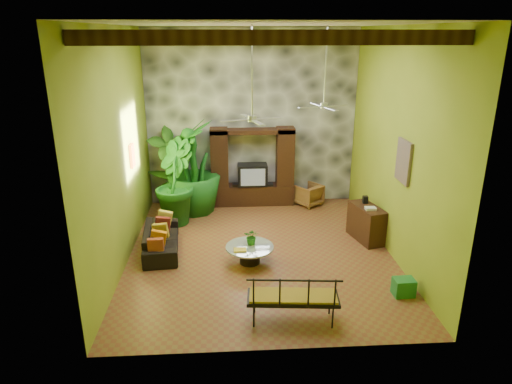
{
  "coord_description": "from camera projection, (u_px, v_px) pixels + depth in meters",
  "views": [
    {
      "loc": [
        -0.71,
        -9.58,
        4.86
      ],
      "look_at": [
        -0.08,
        0.2,
        1.41
      ],
      "focal_mm": 32.0,
      "sensor_mm": 36.0,
      "label": 1
    }
  ],
  "objects": [
    {
      "name": "coffee_table",
      "position": [
        250.0,
        252.0,
        10.07
      ],
      "size": [
        1.06,
        1.06,
        0.4
      ],
      "rotation": [
        0.0,
        0.0,
        -0.04
      ],
      "color": "black",
      "rests_on": "ground"
    },
    {
      "name": "wall_art_mask",
      "position": [
        132.0,
        156.0,
        10.74
      ],
      "size": [
        0.06,
        0.32,
        0.55
      ],
      "primitive_type": "cube",
      "color": "gold",
      "rests_on": "left_wall"
    },
    {
      "name": "yellow_tray",
      "position": [
        240.0,
        250.0,
        9.83
      ],
      "size": [
        0.28,
        0.2,
        0.03
      ],
      "primitive_type": "cube",
      "rotation": [
        0.0,
        0.0,
        0.02
      ],
      "color": "yellow",
      "rests_on": "coffee_table"
    },
    {
      "name": "entertainment_center",
      "position": [
        252.0,
        173.0,
        13.31
      ],
      "size": [
        2.4,
        0.55,
        2.3
      ],
      "color": "black",
      "rests_on": "ground"
    },
    {
      "name": "tall_plant_b",
      "position": [
        174.0,
        182.0,
        11.98
      ],
      "size": [
        1.27,
        1.44,
        2.25
      ],
      "primitive_type": "imported",
      "rotation": [
        0.0,
        0.0,
        1.82
      ],
      "color": "#1A641E",
      "rests_on": "ground"
    },
    {
      "name": "right_wall",
      "position": [
        396.0,
        145.0,
        10.02
      ],
      "size": [
        0.02,
        7.0,
        5.0
      ],
      "primitive_type": "cube",
      "color": "olive",
      "rests_on": "ground"
    },
    {
      "name": "stone_accent_wall",
      "position": [
        252.0,
        119.0,
        13.08
      ],
      "size": [
        5.98,
        0.1,
        4.98
      ],
      "primitive_type": "cube",
      "color": "#393B41",
      "rests_on": "ground"
    },
    {
      "name": "tall_plant_c",
      "position": [
        193.0,
        167.0,
        12.62
      ],
      "size": [
        1.58,
        1.58,
        2.63
      ],
      "primitive_type": "imported",
      "rotation": [
        0.0,
        0.0,
        4.79
      ],
      "color": "#1A631A",
      "rests_on": "ground"
    },
    {
      "name": "ceiling_fan_front",
      "position": [
        252.0,
        109.0,
        9.16
      ],
      "size": [
        1.28,
        1.28,
        1.86
      ],
      "color": "silver",
      "rests_on": "ceiling"
    },
    {
      "name": "ceiling",
      "position": [
        261.0,
        24.0,
        9.01
      ],
      "size": [
        6.0,
        7.0,
        0.02
      ],
      "primitive_type": "cube",
      "color": "silver",
      "rests_on": "back_wall"
    },
    {
      "name": "centerpiece_plant",
      "position": [
        252.0,
        237.0,
        10.07
      ],
      "size": [
        0.4,
        0.37,
        0.37
      ],
      "primitive_type": "imported",
      "rotation": [
        0.0,
        0.0,
        -0.27
      ],
      "color": "#20631A",
      "rests_on": "coffee_table"
    },
    {
      "name": "wicker_armchair",
      "position": [
        308.0,
        195.0,
        13.46
      ],
      "size": [
        0.96,
        0.96,
        0.63
      ],
      "primitive_type": "imported",
      "rotation": [
        0.0,
        0.0,
        3.79
      ],
      "color": "#925A35",
      "rests_on": "ground"
    },
    {
      "name": "ceiling_beams",
      "position": [
        261.0,
        36.0,
        9.09
      ],
      "size": [
        5.95,
        5.36,
        0.22
      ],
      "color": "#351F11",
      "rests_on": "ceiling"
    },
    {
      "name": "iron_bench",
      "position": [
        294.0,
        296.0,
        7.89
      ],
      "size": [
        1.64,
        0.72,
        0.57
      ],
      "rotation": [
        0.0,
        0.0,
        -0.09
      ],
      "color": "black",
      "rests_on": "ground"
    },
    {
      "name": "ground",
      "position": [
        260.0,
        251.0,
        10.67
      ],
      "size": [
        7.0,
        7.0,
        0.0
      ],
      "primitive_type": "plane",
      "color": "brown",
      "rests_on": "ground"
    },
    {
      "name": "green_bin",
      "position": [
        404.0,
        287.0,
        8.85
      ],
      "size": [
        0.41,
        0.31,
        0.35
      ],
      "primitive_type": "cube",
      "rotation": [
        0.0,
        0.0,
        0.04
      ],
      "color": "#228028",
      "rests_on": "ground"
    },
    {
      "name": "back_wall",
      "position": [
        252.0,
        118.0,
        13.14
      ],
      "size": [
        6.0,
        0.02,
        5.0
      ],
      "primitive_type": "cube",
      "color": "olive",
      "rests_on": "ground"
    },
    {
      "name": "sofa",
      "position": [
        161.0,
        239.0,
        10.64
      ],
      "size": [
        0.94,
        2.02,
        0.57
      ],
      "primitive_type": "imported",
      "rotation": [
        0.0,
        0.0,
        1.66
      ],
      "color": "black",
      "rests_on": "ground"
    },
    {
      "name": "tall_plant_a",
      "position": [
        171.0,
        168.0,
        12.99
      ],
      "size": [
        1.49,
        1.32,
        2.37
      ],
      "primitive_type": "imported",
      "rotation": [
        0.0,
        0.0,
        0.47
      ],
      "color": "#275A17",
      "rests_on": "ground"
    },
    {
      "name": "wall_art_painting",
      "position": [
        404.0,
        161.0,
        9.52
      ],
      "size": [
        0.06,
        0.7,
        0.9
      ],
      "primitive_type": "cube",
      "color": "navy",
      "rests_on": "right_wall"
    },
    {
      "name": "ceiling_fan_back",
      "position": [
        324.0,
        97.0,
        10.77
      ],
      "size": [
        1.28,
        1.28,
        1.86
      ],
      "color": "silver",
      "rests_on": "ceiling"
    },
    {
      "name": "side_console",
      "position": [
        366.0,
        223.0,
        11.16
      ],
      "size": [
        0.74,
        1.17,
        0.87
      ],
      "primitive_type": "cube",
      "rotation": [
        0.0,
        0.0,
        0.25
      ],
      "color": "#3E2613",
      "rests_on": "ground"
    },
    {
      "name": "left_wall",
      "position": [
        120.0,
        150.0,
        9.66
      ],
      "size": [
        0.02,
        7.0,
        5.0
      ],
      "primitive_type": "cube",
      "color": "olive",
      "rests_on": "ground"
    }
  ]
}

